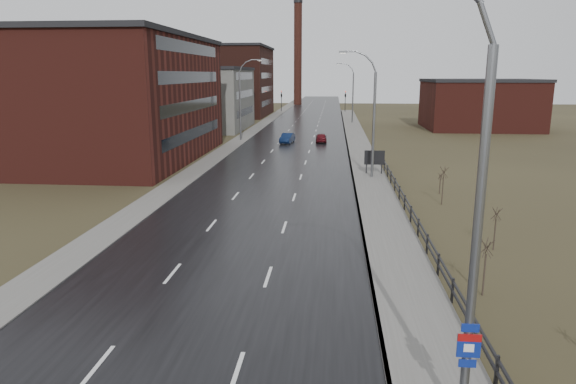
% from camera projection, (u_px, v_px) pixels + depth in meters
% --- Properties ---
extents(road, '(14.00, 300.00, 0.06)m').
position_uv_depth(road, '(295.00, 143.00, 70.88)').
color(road, black).
rests_on(road, ground).
extents(sidewalk_right, '(3.20, 180.00, 0.18)m').
position_uv_depth(sidewalk_right, '(370.00, 180.00, 45.86)').
color(sidewalk_right, '#595651').
rests_on(sidewalk_right, ground).
extents(curb_right, '(0.16, 180.00, 0.18)m').
position_uv_depth(curb_right, '(353.00, 180.00, 45.99)').
color(curb_right, slate).
rests_on(curb_right, ground).
extents(sidewalk_left, '(2.40, 260.00, 0.12)m').
position_uv_depth(sidewalk_left, '(237.00, 142.00, 71.58)').
color(sidewalk_left, '#595651').
rests_on(sidewalk_left, ground).
extents(warehouse_near, '(22.44, 28.56, 13.50)m').
position_uv_depth(warehouse_near, '(96.00, 98.00, 56.62)').
color(warehouse_near, '#471914').
rests_on(warehouse_near, ground).
extents(warehouse_mid, '(16.32, 20.40, 10.50)m').
position_uv_depth(warehouse_mid, '(200.00, 98.00, 88.72)').
color(warehouse_mid, slate).
rests_on(warehouse_mid, ground).
extents(warehouse_far, '(26.52, 24.48, 15.50)m').
position_uv_depth(warehouse_far, '(211.00, 81.00, 117.71)').
color(warehouse_far, '#331611').
rests_on(warehouse_far, ground).
extents(building_right, '(18.36, 16.32, 8.50)m').
position_uv_depth(building_right, '(479.00, 104.00, 88.67)').
color(building_right, '#471914').
rests_on(building_right, ground).
extents(smokestack, '(2.70, 2.70, 30.70)m').
position_uv_depth(smokestack, '(298.00, 53.00, 155.27)').
color(smokestack, '#331611').
rests_on(smokestack, ground).
extents(streetlight_main, '(3.91, 0.29, 12.11)m').
position_uv_depth(streetlight_main, '(465.00, 212.00, 12.50)').
color(streetlight_main, slate).
rests_on(streetlight_main, ground).
extents(streetlight_right_mid, '(3.36, 0.28, 11.35)m').
position_uv_depth(streetlight_right_mid, '(371.00, 114.00, 45.55)').
color(streetlight_right_mid, slate).
rests_on(streetlight_right_mid, ground).
extents(streetlight_left, '(3.36, 0.28, 11.35)m').
position_uv_depth(streetlight_left, '(242.00, 99.00, 72.18)').
color(streetlight_left, slate).
rests_on(streetlight_left, ground).
extents(streetlight_right_far, '(3.36, 0.28, 11.35)m').
position_uv_depth(streetlight_right_far, '(351.00, 93.00, 97.96)').
color(streetlight_right_far, slate).
rests_on(streetlight_right_far, ground).
extents(guardrail, '(0.10, 53.05, 1.10)m').
position_uv_depth(guardrail, '(420.00, 228.00, 29.38)').
color(guardrail, black).
rests_on(guardrail, ground).
extents(shrub_c, '(0.60, 0.64, 2.55)m').
position_uv_depth(shrub_c, '(485.00, 266.00, 21.89)').
color(shrub_c, '#382D23').
rests_on(shrub_c, ground).
extents(shrub_d, '(0.56, 0.59, 2.37)m').
position_uv_depth(shrub_d, '(495.00, 228.00, 27.65)').
color(shrub_d, '#382D23').
rests_on(shrub_d, ground).
extents(shrub_e, '(0.66, 0.70, 2.81)m').
position_uv_depth(shrub_e, '(443.00, 185.00, 37.27)').
color(shrub_e, '#382D23').
rests_on(shrub_e, ground).
extents(shrub_f, '(0.40, 0.42, 1.67)m').
position_uv_depth(shrub_f, '(440.00, 183.00, 40.80)').
color(shrub_f, '#382D23').
rests_on(shrub_f, ground).
extents(billboard, '(1.89, 0.17, 2.39)m').
position_uv_depth(billboard, '(374.00, 158.00, 47.98)').
color(billboard, black).
rests_on(billboard, ground).
extents(traffic_light_left, '(0.58, 2.73, 5.30)m').
position_uv_depth(traffic_light_left, '(281.00, 93.00, 128.78)').
color(traffic_light_left, black).
rests_on(traffic_light_left, ground).
extents(traffic_light_right, '(0.58, 2.73, 5.30)m').
position_uv_depth(traffic_light_right, '(345.00, 93.00, 127.40)').
color(traffic_light_right, black).
rests_on(traffic_light_right, ground).
extents(car_near, '(1.95, 4.27, 1.36)m').
position_uv_depth(car_near, '(287.00, 139.00, 70.46)').
color(car_near, '#0C1B3D').
rests_on(car_near, ground).
extents(car_far, '(1.65, 3.84, 1.29)m').
position_uv_depth(car_far, '(321.00, 138.00, 71.38)').
color(car_far, '#560E15').
rests_on(car_far, ground).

